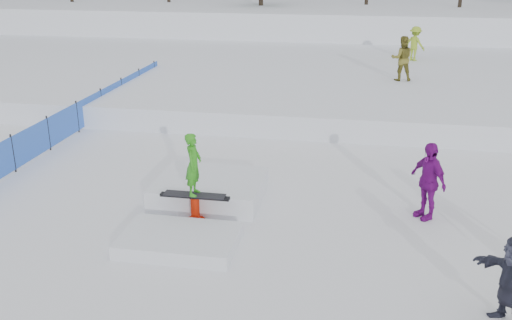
% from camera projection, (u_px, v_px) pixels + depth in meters
% --- Properties ---
extents(ground, '(120.00, 120.00, 0.00)m').
position_uv_depth(ground, '(217.00, 238.00, 12.29)').
color(ground, white).
extents(snow_berm, '(60.00, 14.00, 2.40)m').
position_uv_depth(snow_berm, '(321.00, 22.00, 39.60)').
color(snow_berm, white).
rests_on(snow_berm, ground).
extents(snow_midrise, '(50.00, 18.00, 0.80)m').
position_uv_depth(snow_midrise, '(299.00, 73.00, 26.94)').
color(snow_midrise, white).
rests_on(snow_midrise, ground).
extents(safety_fence, '(0.05, 16.00, 1.10)m').
position_uv_depth(safety_fence, '(77.00, 117.00, 19.30)').
color(safety_fence, blue).
rests_on(safety_fence, ground).
extents(walker_olive, '(0.96, 0.79, 1.82)m').
position_uv_depth(walker_olive, '(402.00, 58.00, 23.27)').
color(walker_olive, olive).
rests_on(walker_olive, snow_midrise).
extents(walker_ygreen, '(1.21, 1.15, 1.64)m').
position_uv_depth(walker_ygreen, '(415.00, 44.00, 27.58)').
color(walker_ygreen, '#97BB29').
rests_on(walker_ygreen, snow_midrise).
extents(spectator_purple, '(0.99, 1.13, 1.82)m').
position_uv_depth(spectator_purple, '(428.00, 181.00, 12.94)').
color(spectator_purple, '#7B0E83').
rests_on(spectator_purple, ground).
extents(spectator_dark, '(1.13, 1.53, 1.60)m').
position_uv_depth(spectator_dark, '(512.00, 281.00, 9.19)').
color(spectator_dark, '#2E3043').
rests_on(spectator_dark, ground).
extents(jib_rail_feature, '(2.60, 4.40, 2.11)m').
position_uv_depth(jib_rail_feature, '(202.00, 199.00, 13.45)').
color(jib_rail_feature, white).
rests_on(jib_rail_feature, ground).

